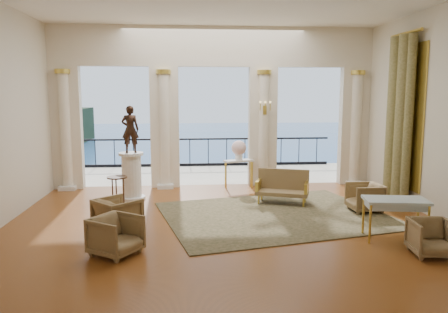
{
  "coord_description": "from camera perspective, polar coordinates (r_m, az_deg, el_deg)",
  "views": [
    {
      "loc": [
        -0.77,
        -8.58,
        2.66
      ],
      "look_at": [
        0.01,
        0.6,
        1.33
      ],
      "focal_mm": 35.0,
      "sensor_mm": 36.0,
      "label": 1
    }
  ],
  "objects": [
    {
      "name": "floor",
      "position": [
        9.02,
        0.27,
        -8.92
      ],
      "size": [
        9.0,
        9.0,
        0.0
      ],
      "primitive_type": "plane",
      "color": "#43230D",
      "rests_on": "ground"
    },
    {
      "name": "room_walls",
      "position": [
        7.51,
        1.05,
        9.91
      ],
      "size": [
        9.0,
        9.0,
        9.0
      ],
      "color": "beige",
      "rests_on": "ground"
    },
    {
      "name": "arcade",
      "position": [
        12.43,
        -1.3,
        7.88
      ],
      "size": [
        9.0,
        0.56,
        4.5
      ],
      "color": "beige",
      "rests_on": "ground"
    },
    {
      "name": "terrace",
      "position": [
        14.66,
        -1.75,
        -2.42
      ],
      "size": [
        10.0,
        3.6,
        0.1
      ],
      "primitive_type": "cube",
      "color": "#BCB39C",
      "rests_on": "ground"
    },
    {
      "name": "balustrade",
      "position": [
        16.16,
        -2.06,
        0.22
      ],
      "size": [
        9.0,
        0.06,
        1.03
      ],
      "color": "black",
      "rests_on": "terrace"
    },
    {
      "name": "palm_tree",
      "position": [
        15.5,
        5.63,
        13.49
      ],
      "size": [
        2.0,
        2.0,
        4.5
      ],
      "color": "#4C3823",
      "rests_on": "terrace"
    },
    {
      "name": "headland",
      "position": [
        84.04,
        -25.23,
        3.58
      ],
      "size": [
        22.0,
        18.0,
        6.0
      ],
      "primitive_type": "cube",
      "color": "black",
      "rests_on": "sea"
    },
    {
      "name": "sea",
      "position": [
        69.13,
        -4.16,
        1.01
      ],
      "size": [
        160.0,
        160.0,
        0.0
      ],
      "primitive_type": "plane",
      "color": "#1F5594",
      "rests_on": "ground"
    },
    {
      "name": "curtain",
      "position": [
        11.3,
        21.81,
        4.4
      ],
      "size": [
        0.33,
        1.4,
        4.09
      ],
      "color": "brown",
      "rests_on": "ground"
    },
    {
      "name": "window_frame",
      "position": [
        11.38,
        22.67,
        4.78
      ],
      "size": [
        0.04,
        1.6,
        3.4
      ],
      "primitive_type": "cube",
      "color": "gold",
      "rests_on": "room_walls"
    },
    {
      "name": "wall_sconce",
      "position": [
        12.29,
        5.36,
        6.18
      ],
      "size": [
        0.3,
        0.11,
        0.33
      ],
      "color": "gold",
      "rests_on": "arcade"
    },
    {
      "name": "rug",
      "position": [
        9.75,
        6.65,
        -7.59
      ],
      "size": [
        5.42,
        4.63,
        0.02
      ],
      "primitive_type": "cube",
      "rotation": [
        0.0,
        0.0,
        0.23
      ],
      "color": "#282E15",
      "rests_on": "ground"
    },
    {
      "name": "armchair_a",
      "position": [
        7.54,
        -13.95,
        -9.76
      ],
      "size": [
        0.94,
        0.95,
        0.72
      ],
      "primitive_type": "imported",
      "rotation": [
        0.0,
        0.0,
        0.96
      ],
      "color": "#40331B",
      "rests_on": "ground"
    },
    {
      "name": "armchair_b",
      "position": [
        8.07,
        25.5,
        -9.37
      ],
      "size": [
        0.71,
        0.67,
        0.66
      ],
      "primitive_type": "imported",
      "rotation": [
        0.0,
        0.0,
        -0.11
      ],
      "color": "#40331B",
      "rests_on": "ground"
    },
    {
      "name": "armchair_c",
      "position": [
        10.42,
        17.93,
        -4.93
      ],
      "size": [
        0.67,
        0.71,
        0.72
      ],
      "primitive_type": "imported",
      "rotation": [
        0.0,
        0.0,
        -1.54
      ],
      "color": "#40331B",
      "rests_on": "ground"
    },
    {
      "name": "armchair_d",
      "position": [
        8.68,
        -13.71,
        -7.26
      ],
      "size": [
        1.0,
        1.0,
        0.75
      ],
      "primitive_type": "imported",
      "rotation": [
        0.0,
        0.0,
        2.33
      ],
      "color": "#40331B",
      "rests_on": "ground"
    },
    {
      "name": "settee",
      "position": [
        10.74,
        7.65,
        -3.94
      ],
      "size": [
        1.35,
        0.92,
        0.82
      ],
      "rotation": [
        0.0,
        0.0,
        -0.35
      ],
      "color": "#40331B",
      "rests_on": "ground"
    },
    {
      "name": "game_table",
      "position": [
        8.57,
        21.51,
        -5.69
      ],
      "size": [
        1.19,
        0.77,
        0.76
      ],
      "rotation": [
        0.0,
        0.0,
        -0.16
      ],
      "color": "#ACCBD6",
      "rests_on": "ground"
    },
    {
      "name": "pedestal",
      "position": [
        11.19,
        -11.97,
        -2.66
      ],
      "size": [
        0.66,
        0.66,
        1.2
      ],
      "color": "silver",
      "rests_on": "ground"
    },
    {
      "name": "statue",
      "position": [
        11.03,
        -12.16,
        3.5
      ],
      "size": [
        0.44,
        0.29,
        1.17
      ],
      "primitive_type": "imported",
      "rotation": [
        0.0,
        0.0,
        3.1
      ],
      "color": "black",
      "rests_on": "pedestal"
    },
    {
      "name": "console_table",
      "position": [
        12.38,
        1.94,
        -1.07
      ],
      "size": [
        0.9,
        0.59,
        0.79
      ],
      "rotation": [
        0.0,
        0.0,
        0.34
      ],
      "color": "silver",
      "rests_on": "ground"
    },
    {
      "name": "urn",
      "position": [
        12.32,
        1.95,
        1.0
      ],
      "size": [
        0.42,
        0.42,
        0.55
      ],
      "color": "white",
      "rests_on": "console_table"
    },
    {
      "name": "side_table",
      "position": [
        10.41,
        -13.78,
        -3.15
      ],
      "size": [
        0.47,
        0.47,
        0.76
      ],
      "color": "black",
      "rests_on": "ground"
    }
  ]
}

